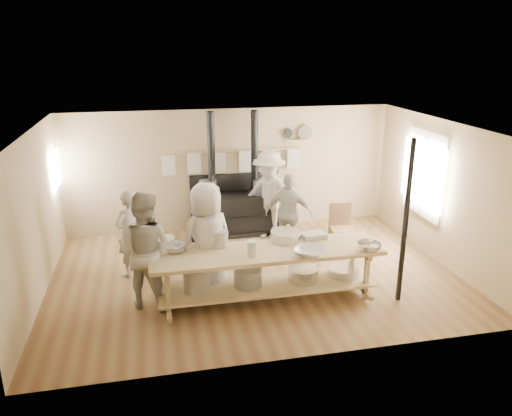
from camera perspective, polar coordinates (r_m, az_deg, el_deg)
The scene contains 24 objects.
ground at distance 8.89m, azimuth -0.13°, elevation -7.64°, with size 7.00×7.00×0.00m, color brown.
room_shell at distance 8.30m, azimuth -0.14°, elevation 2.47°, with size 7.00×7.00×7.00m.
window_right at distance 10.14m, azimuth 18.72°, elevation 3.72°, with size 0.09×1.50×1.65m.
left_opening at distance 10.24m, azimuth -21.92°, elevation 4.07°, with size 0.00×0.90×0.90m.
stove at distance 10.62m, azimuth -2.54°, elevation -0.17°, with size 1.90×0.75×2.60m.
towel_rail at distance 10.60m, azimuth -2.84°, elevation 5.66°, with size 3.00×0.04×0.47m.
back_wall_shelf at distance 10.88m, azimuth 4.81°, elevation 8.30°, with size 0.63×0.14×0.32m.
prep_table at distance 7.87m, azimuth 1.17°, elevation -7.06°, with size 3.60×0.90×0.85m.
support_post at distance 7.89m, azimuth 16.71°, elevation -1.68°, with size 0.08×0.08×2.60m, color black.
cook_far_left at distance 8.89m, azimuth -14.28°, elevation -2.83°, with size 0.56×0.37×1.54m, color #B5AEA0.
cook_left at distance 7.77m, azimuth -12.60°, elevation -4.70°, with size 0.89×0.69×1.83m, color #B5AEA0.
cook_center at distance 7.94m, azimuth -5.60°, elevation -3.66°, with size 0.91×0.59×1.87m, color #B5AEA0.
cook_right at distance 9.54m, azimuth 3.81°, elevation -0.68°, with size 0.92×0.38×1.58m, color #B5AEA0.
cook_by_window at distance 10.23m, azimuth 1.48°, elevation 1.48°, with size 1.19×0.69×1.85m, color #B5AEA0.
chair at distance 9.93m, azimuth 9.71°, elevation -3.30°, with size 0.48×0.48×0.93m.
bowl_white_a at distance 7.85m, azimuth -9.39°, elevation -4.42°, with size 0.35×0.35×0.09m, color silver.
bowl_steel_a at distance 7.75m, azimuth -9.15°, elevation -4.68°, with size 0.29×0.29×0.09m, color silver.
bowl_white_b at distance 7.57m, azimuth 6.14°, elevation -5.03°, with size 0.46×0.46×0.11m, color silver.
bowl_steel_b at distance 7.91m, azimuth 12.84°, elevation -4.34°, with size 0.37×0.37×0.12m, color silver.
roasting_pan at distance 8.24m, azimuth 6.57°, elevation -3.16°, with size 0.39×0.26×0.09m, color #B2B2B7.
mixing_bowl_large at distance 8.09m, azimuth 3.41°, elevation -3.20°, with size 0.49×0.49×0.16m, color silver.
bucket_galv at distance 7.87m, azimuth -4.25°, elevation -3.46°, with size 0.28×0.28×0.26m, color gray.
deep_bowl_enamel at distance 7.82m, azimuth -10.46°, elevation -4.08°, with size 0.33×0.33×0.21m, color silver.
pitcher at distance 7.48m, azimuth -0.42°, elevation -4.68°, with size 0.16×0.16×0.25m, color silver.
Camera 1 is at (-1.65, -7.81, 3.91)m, focal length 35.00 mm.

